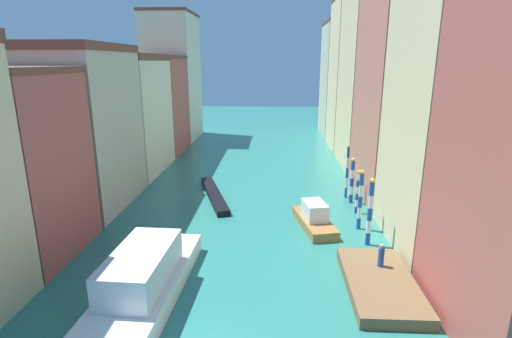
% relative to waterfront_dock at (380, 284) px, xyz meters
% --- Properties ---
extents(ground_plane, '(154.00, 154.00, 0.00)m').
position_rel_waterfront_dock_xyz_m(ground_plane, '(-8.70, 17.75, -0.34)').
color(ground_plane, '#28756B').
extents(building_left_1, '(7.69, 8.02, 12.47)m').
position_rel_waterfront_dock_xyz_m(building_left_1, '(-23.39, 3.29, 5.90)').
color(building_left_1, '#B25147').
rests_on(building_left_1, ground).
extents(building_left_2, '(7.69, 10.99, 14.26)m').
position_rel_waterfront_dock_xyz_m(building_left_2, '(-23.39, 13.07, 6.80)').
color(building_left_2, '#BCB299').
rests_on(building_left_2, ground).
extents(building_left_3, '(7.69, 11.69, 13.61)m').
position_rel_waterfront_dock_xyz_m(building_left_3, '(-23.39, 24.46, 6.48)').
color(building_left_3, beige).
rests_on(building_left_3, ground).
extents(building_left_4, '(7.69, 9.93, 13.58)m').
position_rel_waterfront_dock_xyz_m(building_left_4, '(-23.39, 35.26, 6.46)').
color(building_left_4, '#B25147').
rests_on(building_left_4, ground).
extents(building_left_5, '(7.69, 11.04, 20.46)m').
position_rel_waterfront_dock_xyz_m(building_left_5, '(-23.39, 45.77, 9.90)').
color(building_left_5, beige).
rests_on(building_left_5, ground).
extents(building_right_1, '(7.69, 10.01, 18.88)m').
position_rel_waterfront_dock_xyz_m(building_right_1, '(5.99, 6.33, 9.10)').
color(building_right_1, beige).
rests_on(building_right_1, ground).
extents(building_right_2, '(7.69, 11.52, 21.64)m').
position_rel_waterfront_dock_xyz_m(building_right_2, '(5.99, 17.24, 10.48)').
color(building_right_2, '#C6705B').
rests_on(building_right_2, ground).
extents(building_right_3, '(7.69, 11.43, 21.14)m').
position_rel_waterfront_dock_xyz_m(building_right_3, '(5.99, 28.90, 10.24)').
color(building_right_3, beige).
rests_on(building_right_3, ground).
extents(building_right_4, '(7.69, 10.08, 21.98)m').
position_rel_waterfront_dock_xyz_m(building_right_4, '(5.99, 39.95, 10.66)').
color(building_right_4, beige).
rests_on(building_right_4, ground).
extents(building_right_5, '(7.69, 11.54, 19.52)m').
position_rel_waterfront_dock_xyz_m(building_right_5, '(5.99, 51.14, 9.42)').
color(building_right_5, '#BCB299').
rests_on(building_right_5, ground).
extents(waterfront_dock, '(3.85, 7.50, 0.69)m').
position_rel_waterfront_dock_xyz_m(waterfront_dock, '(0.00, 0.00, 0.00)').
color(waterfront_dock, brown).
rests_on(waterfront_dock, ground).
extents(person_on_dock, '(0.36, 0.36, 1.48)m').
position_rel_waterfront_dock_xyz_m(person_on_dock, '(0.35, 1.43, 1.03)').
color(person_on_dock, '#234C93').
rests_on(person_on_dock, waterfront_dock).
extents(mooring_pole_0, '(0.37, 0.37, 5.01)m').
position_rel_waterfront_dock_xyz_m(mooring_pole_0, '(0.57, 5.75, 2.22)').
color(mooring_pole_0, '#1E479E').
rests_on(mooring_pole_0, ground).
extents(mooring_pole_1, '(0.36, 0.36, 4.82)m').
position_rel_waterfront_dock_xyz_m(mooring_pole_1, '(0.49, 8.54, 2.12)').
color(mooring_pole_1, '#1E479E').
rests_on(mooring_pole_1, ground).
extents(mooring_pole_2, '(0.31, 0.31, 3.85)m').
position_rel_waterfront_dock_xyz_m(mooring_pole_2, '(0.95, 11.91, 1.63)').
color(mooring_pole_2, '#1E479E').
rests_on(mooring_pole_2, ground).
extents(mooring_pole_3, '(0.38, 0.38, 4.30)m').
position_rel_waterfront_dock_xyz_m(mooring_pole_3, '(0.97, 14.54, 1.86)').
color(mooring_pole_3, '#1E479E').
rests_on(mooring_pole_3, ground).
extents(mooring_pole_4, '(0.27, 0.27, 5.21)m').
position_rel_waterfront_dock_xyz_m(mooring_pole_4, '(0.74, 15.93, 2.30)').
color(mooring_pole_4, '#1E479E').
rests_on(mooring_pole_4, ground).
extents(vaporetto_white, '(4.11, 12.69, 3.01)m').
position_rel_waterfront_dock_xyz_m(vaporetto_white, '(-13.31, -1.81, 0.80)').
color(vaporetto_white, white).
rests_on(vaporetto_white, ground).
extents(gondola_black, '(4.33, 10.30, 0.54)m').
position_rel_waterfront_dock_xyz_m(gondola_black, '(-12.05, 15.31, -0.07)').
color(gondola_black, black).
rests_on(gondola_black, ground).
extents(motorboat_0, '(3.27, 6.21, 2.08)m').
position_rel_waterfront_dock_xyz_m(motorboat_0, '(-2.99, 8.71, 0.40)').
color(motorboat_0, olive).
rests_on(motorboat_0, ground).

